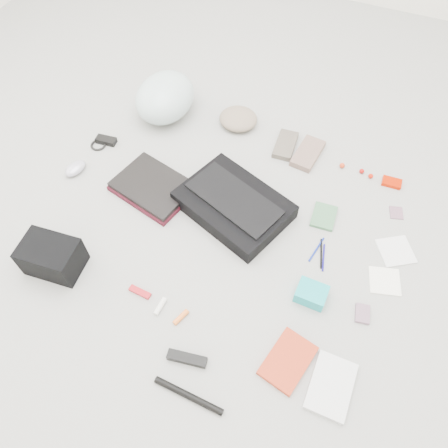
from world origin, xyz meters
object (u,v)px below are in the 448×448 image
at_px(laptop, 153,185).
at_px(bike_helmet, 165,97).
at_px(accordion_wallet, 311,294).
at_px(book_red, 288,361).
at_px(camera_bag, 52,257).
at_px(messenger_bag, 234,205).

xyz_separation_m(laptop, bike_helmet, (-0.18, 0.48, 0.07)).
bearing_deg(accordion_wallet, laptop, 165.12).
bearing_deg(bike_helmet, laptop, -69.14).
height_order(book_red, accordion_wallet, accordion_wallet).
height_order(bike_helmet, camera_bag, bike_helmet).
xyz_separation_m(messenger_bag, accordion_wallet, (0.43, -0.27, -0.01)).
relative_size(laptop, book_red, 1.63).
height_order(messenger_bag, laptop, messenger_bag).
bearing_deg(laptop, bike_helmet, 124.36).
relative_size(messenger_bag, laptop, 1.37).
xyz_separation_m(messenger_bag, camera_bag, (-0.55, -0.53, 0.03)).
height_order(camera_bag, accordion_wallet, camera_bag).
bearing_deg(messenger_bag, bike_helmet, 161.68).
height_order(messenger_bag, camera_bag, camera_bag).
distance_m(messenger_bag, camera_bag, 0.76).
height_order(messenger_bag, accordion_wallet, messenger_bag).
xyz_separation_m(laptop, camera_bag, (-0.18, -0.49, 0.04)).
height_order(laptop, book_red, laptop).
bearing_deg(camera_bag, accordion_wallet, 9.61).
bearing_deg(book_red, messenger_bag, 141.33).
height_order(laptop, camera_bag, camera_bag).
relative_size(laptop, camera_bag, 1.53).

